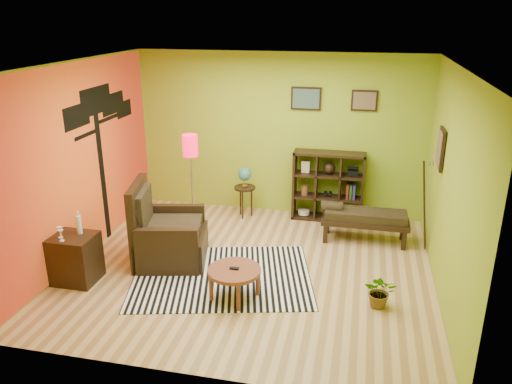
% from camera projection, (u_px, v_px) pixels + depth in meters
% --- Properties ---
extents(ground, '(5.00, 5.00, 0.00)m').
position_uv_depth(ground, '(250.00, 269.00, 7.03)').
color(ground, tan).
rests_on(ground, ground).
extents(room_shell, '(5.04, 4.54, 2.82)m').
position_uv_depth(room_shell, '(243.00, 144.00, 6.45)').
color(room_shell, '#8EAD25').
rests_on(room_shell, ground).
extents(zebra_rug, '(2.75, 2.29, 0.01)m').
position_uv_depth(zebra_rug, '(222.00, 276.00, 6.82)').
color(zebra_rug, white).
rests_on(zebra_rug, ground).
extents(coffee_table, '(0.67, 0.67, 0.43)m').
position_uv_depth(coffee_table, '(234.00, 273.00, 6.20)').
color(coffee_table, brown).
rests_on(coffee_table, ground).
extents(armchair, '(1.16, 1.15, 1.19)m').
position_uv_depth(armchair, '(166.00, 238.00, 7.16)').
color(armchair, black).
rests_on(armchair, ground).
extents(side_cabinet, '(0.55, 0.50, 0.97)m').
position_uv_depth(side_cabinet, '(76.00, 258.00, 6.62)').
color(side_cabinet, black).
rests_on(side_cabinet, ground).
extents(floor_lamp, '(0.25, 0.25, 1.65)m').
position_uv_depth(floor_lamp, '(190.00, 155.00, 7.67)').
color(floor_lamp, silver).
rests_on(floor_lamp, ground).
extents(globe_table, '(0.37, 0.37, 0.90)m').
position_uv_depth(globe_table, '(245.00, 180.00, 8.59)').
color(globe_table, black).
rests_on(globe_table, ground).
extents(cube_shelf, '(1.20, 0.35, 1.20)m').
position_uv_depth(cube_shelf, '(329.00, 186.00, 8.51)').
color(cube_shelf, black).
rests_on(cube_shelf, ground).
extents(bench, '(1.36, 0.48, 0.62)m').
position_uv_depth(bench, '(363.00, 217.00, 7.76)').
color(bench, black).
rests_on(bench, ground).
extents(potted_plant, '(0.41, 0.45, 0.33)m').
position_uv_depth(potted_plant, '(380.00, 295.00, 6.08)').
color(potted_plant, '#26661E').
rests_on(potted_plant, ground).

